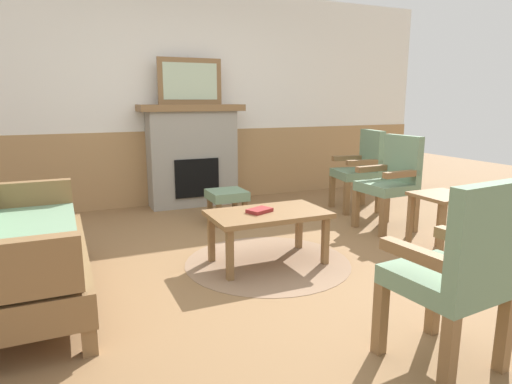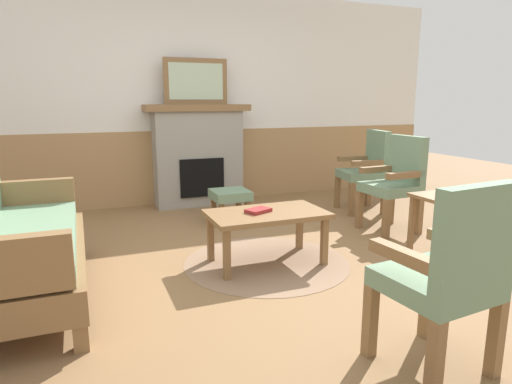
{
  "view_description": "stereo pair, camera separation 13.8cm",
  "coord_description": "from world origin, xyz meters",
  "px_view_note": "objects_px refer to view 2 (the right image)",
  "views": [
    {
      "loc": [
        -1.53,
        -3.09,
        1.34
      ],
      "look_at": [
        0.0,
        0.35,
        0.55
      ],
      "focal_mm": 30.94,
      "sensor_mm": 36.0,
      "label": 1
    },
    {
      "loc": [
        -1.4,
        -3.14,
        1.34
      ],
      "look_at": [
        0.0,
        0.35,
        0.55
      ],
      "focal_mm": 30.94,
      "sensor_mm": 36.0,
      "label": 2
    }
  ],
  "objects_px": {
    "book_on_table": "(258,210)",
    "armchair_by_window_left": "(396,179)",
    "coffee_table": "(267,218)",
    "couch": "(20,243)",
    "footstool": "(230,197)",
    "side_table": "(445,209)",
    "fireplace": "(198,154)",
    "armchair_front_left": "(448,271)",
    "armchair_near_fireplace": "(367,167)",
    "framed_picture": "(196,81)"
  },
  "relations": [
    {
      "from": "side_table",
      "to": "armchair_by_window_left",
      "type": "bearing_deg",
      "value": 78.67
    },
    {
      "from": "footstool",
      "to": "armchair_front_left",
      "type": "relative_size",
      "value": 0.41
    },
    {
      "from": "armchair_front_left",
      "to": "side_table",
      "type": "relative_size",
      "value": 1.78
    },
    {
      "from": "armchair_near_fireplace",
      "to": "armchair_by_window_left",
      "type": "height_order",
      "value": "same"
    },
    {
      "from": "fireplace",
      "to": "side_table",
      "type": "distance_m",
      "value": 3.09
    },
    {
      "from": "fireplace",
      "to": "coffee_table",
      "type": "relative_size",
      "value": 1.35
    },
    {
      "from": "framed_picture",
      "to": "couch",
      "type": "distance_m",
      "value": 3.14
    },
    {
      "from": "couch",
      "to": "side_table",
      "type": "distance_m",
      "value": 3.28
    },
    {
      "from": "framed_picture",
      "to": "armchair_near_fireplace",
      "type": "relative_size",
      "value": 0.82
    },
    {
      "from": "framed_picture",
      "to": "couch",
      "type": "relative_size",
      "value": 0.44
    },
    {
      "from": "book_on_table",
      "to": "armchair_by_window_left",
      "type": "relative_size",
      "value": 0.2
    },
    {
      "from": "framed_picture",
      "to": "side_table",
      "type": "relative_size",
      "value": 1.45
    },
    {
      "from": "fireplace",
      "to": "armchair_near_fireplace",
      "type": "xyz_separation_m",
      "value": [
        1.81,
        -1.09,
        -0.11
      ]
    },
    {
      "from": "book_on_table",
      "to": "side_table",
      "type": "height_order",
      "value": "side_table"
    },
    {
      "from": "book_on_table",
      "to": "side_table",
      "type": "bearing_deg",
      "value": -17.04
    },
    {
      "from": "footstool",
      "to": "side_table",
      "type": "height_order",
      "value": "side_table"
    },
    {
      "from": "side_table",
      "to": "framed_picture",
      "type": "bearing_deg",
      "value": 117.58
    },
    {
      "from": "side_table",
      "to": "fireplace",
      "type": "bearing_deg",
      "value": 117.58
    },
    {
      "from": "armchair_by_window_left",
      "to": "armchair_front_left",
      "type": "bearing_deg",
      "value": -123.75
    },
    {
      "from": "book_on_table",
      "to": "armchair_by_window_left",
      "type": "height_order",
      "value": "armchair_by_window_left"
    },
    {
      "from": "framed_picture",
      "to": "footstool",
      "type": "distance_m",
      "value": 1.6
    },
    {
      "from": "footstool",
      "to": "armchair_near_fireplace",
      "type": "relative_size",
      "value": 0.41
    },
    {
      "from": "framed_picture",
      "to": "book_on_table",
      "type": "relative_size",
      "value": 4.04
    },
    {
      "from": "fireplace",
      "to": "footstool",
      "type": "bearing_deg",
      "value": -83.67
    },
    {
      "from": "fireplace",
      "to": "book_on_table",
      "type": "xyz_separation_m",
      "value": [
        -0.09,
        -2.26,
        -0.2
      ]
    },
    {
      "from": "framed_picture",
      "to": "armchair_front_left",
      "type": "bearing_deg",
      "value": -87.29
    },
    {
      "from": "coffee_table",
      "to": "armchair_by_window_left",
      "type": "relative_size",
      "value": 0.98
    },
    {
      "from": "couch",
      "to": "book_on_table",
      "type": "distance_m",
      "value": 1.74
    },
    {
      "from": "footstool",
      "to": "framed_picture",
      "type": "bearing_deg",
      "value": 96.33
    },
    {
      "from": "armchair_front_left",
      "to": "side_table",
      "type": "xyz_separation_m",
      "value": [
        1.24,
        1.27,
        -0.1
      ]
    },
    {
      "from": "armchair_near_fireplace",
      "to": "side_table",
      "type": "height_order",
      "value": "armchair_near_fireplace"
    },
    {
      "from": "framed_picture",
      "to": "coffee_table",
      "type": "distance_m",
      "value": 2.56
    },
    {
      "from": "side_table",
      "to": "armchair_near_fireplace",
      "type": "bearing_deg",
      "value": 76.67
    },
    {
      "from": "coffee_table",
      "to": "armchair_near_fireplace",
      "type": "xyz_separation_m",
      "value": [
        1.83,
        1.19,
        0.15
      ]
    },
    {
      "from": "couch",
      "to": "armchair_by_window_left",
      "type": "xyz_separation_m",
      "value": [
        3.41,
        0.38,
        0.14
      ]
    },
    {
      "from": "book_on_table",
      "to": "armchair_front_left",
      "type": "relative_size",
      "value": 0.2
    },
    {
      "from": "fireplace",
      "to": "footstool",
      "type": "height_order",
      "value": "fireplace"
    },
    {
      "from": "fireplace",
      "to": "couch",
      "type": "relative_size",
      "value": 0.72
    },
    {
      "from": "fireplace",
      "to": "side_table",
      "type": "height_order",
      "value": "fireplace"
    },
    {
      "from": "couch",
      "to": "footstool",
      "type": "bearing_deg",
      "value": 34.12
    },
    {
      "from": "coffee_table",
      "to": "fireplace",
      "type": "bearing_deg",
      "value": 89.61
    },
    {
      "from": "coffee_table",
      "to": "armchair_by_window_left",
      "type": "distance_m",
      "value": 1.66
    },
    {
      "from": "book_on_table",
      "to": "armchair_near_fireplace",
      "type": "relative_size",
      "value": 0.2
    },
    {
      "from": "armchair_by_window_left",
      "to": "side_table",
      "type": "distance_m",
      "value": 0.86
    },
    {
      "from": "armchair_by_window_left",
      "to": "side_table",
      "type": "height_order",
      "value": "armchair_by_window_left"
    },
    {
      "from": "coffee_table",
      "to": "footstool",
      "type": "distance_m",
      "value": 1.32
    },
    {
      "from": "fireplace",
      "to": "couch",
      "type": "xyz_separation_m",
      "value": [
        -1.82,
        -2.27,
        -0.26
      ]
    },
    {
      "from": "armchair_by_window_left",
      "to": "armchair_near_fireplace",
      "type": "bearing_deg",
      "value": 74.62
    },
    {
      "from": "coffee_table",
      "to": "book_on_table",
      "type": "height_order",
      "value": "book_on_table"
    },
    {
      "from": "couch",
      "to": "armchair_by_window_left",
      "type": "relative_size",
      "value": 1.84
    }
  ]
}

